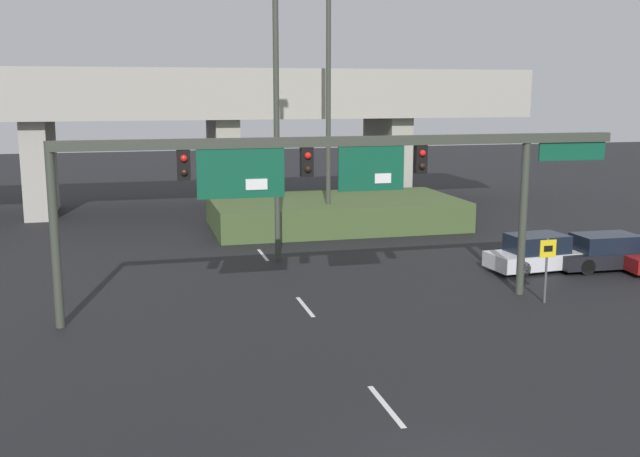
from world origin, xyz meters
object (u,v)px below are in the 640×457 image
Objects in this scene: speed_limit_sign at (547,261)px; highway_light_pole_far at (328,80)px; parked_sedan_mid_right at (608,253)px; signal_gantry at (337,167)px; parked_sedan_near_right at (539,254)px; highway_light_pole_near at (276,81)px.

highway_light_pole_far is at bearing 105.76° from speed_limit_sign.
parked_sedan_mid_right is (9.13, -10.21, -7.02)m from highway_light_pole_far.
parked_sedan_mid_right is at bearing 12.26° from signal_gantry.
parked_sedan_near_right is at bearing 173.02° from parked_sedan_mid_right.
parked_sedan_mid_right is at bearing -48.20° from highway_light_pole_far.
parked_sedan_near_right is 0.92× the size of parked_sedan_mid_right.
highway_light_pole_near is (-7.64, 8.71, 6.07)m from speed_limit_sign.
speed_limit_sign is 0.16× the size of highway_light_pole_near.
highway_light_pole_far is (3.10, 12.86, 2.95)m from signal_gantry.
signal_gantry is 10.64m from parked_sedan_near_right.
highway_light_pole_near reaches higher than speed_limit_sign.
parked_sedan_near_right is at bearing 18.25° from signal_gantry.
signal_gantry is 8.37× the size of speed_limit_sign.
speed_limit_sign is (7.08, -1.25, -3.25)m from signal_gantry.
highway_light_pole_near reaches higher than parked_sedan_mid_right.
parked_sedan_near_right is (9.91, -4.38, -6.87)m from highway_light_pole_near.
signal_gantry is at bearing -85.70° from highway_light_pole_near.
speed_limit_sign reaches higher than parked_sedan_mid_right.
parked_sedan_near_right is (9.35, 3.08, -4.05)m from signal_gantry.
highway_light_pole_near is at bearing 160.83° from parked_sedan_mid_right.
highway_light_pole_far is 13.56m from parked_sedan_near_right.
highway_light_pole_far reaches higher than speed_limit_sign.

